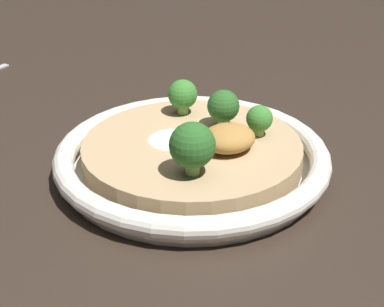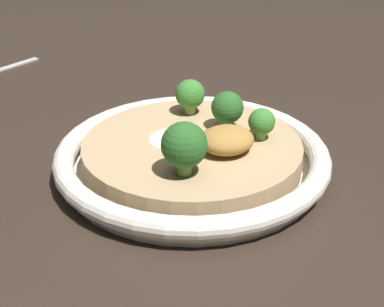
{
  "view_description": "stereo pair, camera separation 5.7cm",
  "coord_description": "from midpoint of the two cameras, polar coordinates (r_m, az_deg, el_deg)",
  "views": [
    {
      "loc": [
        -0.26,
        -0.43,
        0.29
      ],
      "look_at": [
        0.0,
        0.0,
        0.02
      ],
      "focal_mm": 55.0,
      "sensor_mm": 36.0,
      "label": 1
    },
    {
      "loc": [
        -0.21,
        -0.46,
        0.29
      ],
      "look_at": [
        0.0,
        0.0,
        0.02
      ],
      "focal_mm": 55.0,
      "sensor_mm": 36.0,
      "label": 2
    }
  ],
  "objects": [
    {
      "name": "broccoli_right",
      "position": [
        0.59,
        0.28,
        4.51
      ],
      "size": [
        0.03,
        0.03,
        0.04
      ],
      "color": "#84A856",
      "rests_on": "risotto_bowl"
    },
    {
      "name": "cheese_sprinkle",
      "position": [
        0.57,
        -4.7,
        1.81
      ],
      "size": [
        0.05,
        0.05,
        0.01
      ],
      "color": "white",
      "rests_on": "risotto_bowl"
    },
    {
      "name": "risotto_bowl",
      "position": [
        0.57,
        -2.85,
        -0.38
      ],
      "size": [
        0.27,
        0.27,
        0.03
      ],
      "color": "silver",
      "rests_on": "ground_plane"
    },
    {
      "name": "broccoli_front",
      "position": [
        0.5,
        -3.25,
        0.64
      ],
      "size": [
        0.04,
        0.04,
        0.05
      ],
      "color": "#668E47",
      "rests_on": "risotto_bowl"
    },
    {
      "name": "ground_plane",
      "position": [
        0.58,
        -2.81,
        -1.83
      ],
      "size": [
        6.0,
        6.0,
        0.0
      ],
      "primitive_type": "plane",
      "color": "#2D231C"
    },
    {
      "name": "broccoli_back_right",
      "position": [
        0.62,
        -3.57,
        5.61
      ],
      "size": [
        0.03,
        0.03,
        0.04
      ],
      "color": "#759E4C",
      "rests_on": "risotto_bowl"
    },
    {
      "name": "crispy_onion_garnish",
      "position": [
        0.55,
        0.57,
        1.42
      ],
      "size": [
        0.05,
        0.05,
        0.02
      ],
      "color": "#A37538",
      "rests_on": "risotto_bowl"
    },
    {
      "name": "broccoli_front_right",
      "position": [
        0.57,
        3.74,
        3.27
      ],
      "size": [
        0.03,
        0.03,
        0.03
      ],
      "color": "#759E4C",
      "rests_on": "risotto_bowl"
    }
  ]
}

